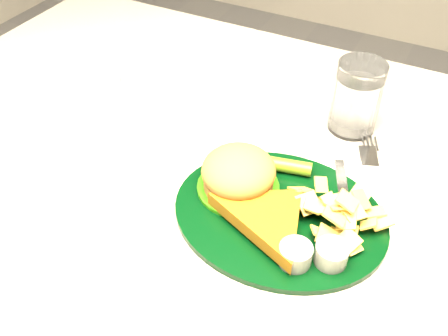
% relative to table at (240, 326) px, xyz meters
% --- Properties ---
extents(table, '(1.20, 0.80, 0.75)m').
position_rel_table_xyz_m(table, '(0.00, 0.00, 0.00)').
color(table, '#A59E95').
rests_on(table, ground).
extents(dinner_plate, '(0.28, 0.23, 0.06)m').
position_rel_table_xyz_m(dinner_plate, '(0.07, -0.04, 0.41)').
color(dinner_plate, black).
rests_on(dinner_plate, table).
extents(water_glass, '(0.09, 0.09, 0.11)m').
position_rel_table_xyz_m(water_glass, '(0.09, 0.17, 0.43)').
color(water_glass, silver).
rests_on(water_glass, table).
extents(fork_napkin, '(0.20, 0.23, 0.01)m').
position_rel_table_xyz_m(fork_napkin, '(0.13, 0.03, 0.38)').
color(fork_napkin, white).
rests_on(fork_napkin, table).
extents(ramekin, '(0.06, 0.06, 0.03)m').
position_rel_table_xyz_m(ramekin, '(-0.27, 0.13, 0.39)').
color(ramekin, white).
rests_on(ramekin, table).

